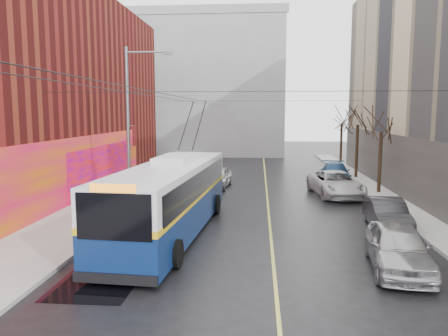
# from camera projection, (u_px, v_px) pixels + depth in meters

# --- Properties ---
(ground) EXTENTS (140.00, 140.00, 0.00)m
(ground) POSITION_uv_depth(u_px,v_px,m) (229.00, 281.00, 14.29)
(ground) COLOR black
(ground) RESTS_ON ground
(sidewalk_left) EXTENTS (4.00, 60.00, 0.15)m
(sidewalk_left) POSITION_uv_depth(u_px,v_px,m) (113.00, 201.00, 26.78)
(sidewalk_left) COLOR gray
(sidewalk_left) RESTS_ON ground
(sidewalk_right) EXTENTS (2.00, 60.00, 0.15)m
(sidewalk_right) POSITION_uv_depth(u_px,v_px,m) (397.00, 206.00, 25.43)
(sidewalk_right) COLOR gray
(sidewalk_right) RESTS_ON ground
(lane_line) EXTENTS (0.12, 50.00, 0.01)m
(lane_line) POSITION_uv_depth(u_px,v_px,m) (267.00, 198.00, 28.01)
(lane_line) COLOR #BFB74C
(lane_line) RESTS_ON ground
(building_left) EXTENTS (12.11, 36.00, 14.00)m
(building_left) POSITION_uv_depth(u_px,v_px,m) (0.00, 89.00, 28.51)
(building_left) COLOR #601413
(building_left) RESTS_ON ground
(building_far) EXTENTS (20.50, 12.10, 18.00)m
(building_far) POSITION_uv_depth(u_px,v_px,m) (207.00, 86.00, 58.10)
(building_far) COLOR gray
(building_far) RESTS_ON ground
(streetlight_pole) EXTENTS (2.65, 0.60, 9.00)m
(streetlight_pole) POSITION_uv_depth(u_px,v_px,m) (131.00, 124.00, 24.05)
(streetlight_pole) COLOR slate
(streetlight_pole) RESTS_ON ground
(catenary_wires) EXTENTS (18.00, 60.00, 0.22)m
(catenary_wires) POSITION_uv_depth(u_px,v_px,m) (206.00, 100.00, 28.30)
(catenary_wires) COLOR black
(tree_near) EXTENTS (3.20, 3.20, 6.40)m
(tree_near) POSITION_uv_depth(u_px,v_px,m) (382.00, 120.00, 28.76)
(tree_near) COLOR black
(tree_near) RESTS_ON ground
(tree_mid) EXTENTS (3.20, 3.20, 6.68)m
(tree_mid) POSITION_uv_depth(u_px,v_px,m) (358.00, 115.00, 35.65)
(tree_mid) COLOR black
(tree_mid) RESTS_ON ground
(tree_far) EXTENTS (3.20, 3.20, 6.57)m
(tree_far) POSITION_uv_depth(u_px,v_px,m) (342.00, 116.00, 42.58)
(tree_far) COLOR black
(tree_far) RESTS_ON ground
(puddle) EXTENTS (2.56, 3.25, 0.01)m
(puddle) POSITION_uv_depth(u_px,v_px,m) (98.00, 283.00, 14.12)
(puddle) COLOR black
(puddle) RESTS_ON ground
(pigeons_flying) EXTENTS (3.52, 2.56, 1.83)m
(pigeons_flying) POSITION_uv_depth(u_px,v_px,m) (201.00, 93.00, 22.86)
(pigeons_flying) COLOR slate
(trolleybus) EXTENTS (3.72, 13.08, 6.13)m
(trolleybus) POSITION_uv_depth(u_px,v_px,m) (170.00, 197.00, 19.55)
(trolleybus) COLOR #0A1F4E
(trolleybus) RESTS_ON ground
(parked_car_a) EXTENTS (2.50, 4.98, 1.63)m
(parked_car_a) POSITION_uv_depth(u_px,v_px,m) (398.00, 247.00, 15.18)
(parked_car_a) COLOR #A0A1A5
(parked_car_a) RESTS_ON ground
(parked_car_b) EXTENTS (1.75, 4.44, 1.44)m
(parked_car_b) POSITION_uv_depth(u_px,v_px,m) (387.00, 214.00, 20.53)
(parked_car_b) COLOR #28282A
(parked_car_b) RESTS_ON ground
(parked_car_c) EXTENTS (3.43, 6.14, 1.62)m
(parked_car_c) POSITION_uv_depth(u_px,v_px,m) (336.00, 184.00, 28.71)
(parked_car_c) COLOR silver
(parked_car_c) RESTS_ON ground
(parked_car_d) EXTENTS (2.50, 5.30, 1.49)m
(parked_car_d) POSITION_uv_depth(u_px,v_px,m) (335.00, 172.00, 34.57)
(parked_car_d) COLOR navy
(parked_car_d) RESTS_ON ground
(following_car) EXTENTS (2.18, 4.58, 1.51)m
(following_car) POSITION_uv_depth(u_px,v_px,m) (217.00, 177.00, 32.13)
(following_car) COLOR #B0B1B5
(following_car) RESTS_ON ground
(pedestrian_a) EXTENTS (0.48, 0.69, 1.82)m
(pedestrian_a) POSITION_uv_depth(u_px,v_px,m) (110.00, 196.00, 23.13)
(pedestrian_a) COLOR black
(pedestrian_a) RESTS_ON sidewalk_left
(pedestrian_b) EXTENTS (0.86, 0.94, 1.57)m
(pedestrian_b) POSITION_uv_depth(u_px,v_px,m) (121.00, 185.00, 27.52)
(pedestrian_b) COLOR black
(pedestrian_b) RESTS_ON sidewalk_left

